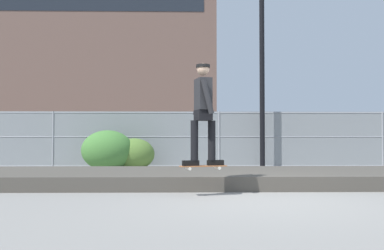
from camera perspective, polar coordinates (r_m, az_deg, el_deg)
The scene contains 11 objects.
ground_plane at distance 6.89m, azimuth 8.80°, elevation -9.99°, with size 120.00×120.00×0.00m, color gray.
gravel_berm at distance 9.27m, azimuth 6.17°, elevation -6.98°, with size 17.33×2.93×0.28m, color #4C473F.
skateboard at distance 7.23m, azimuth 1.51°, elevation -5.58°, with size 0.82×0.39×0.07m.
skater at distance 7.23m, azimuth 1.50°, elevation 2.40°, with size 0.72×0.62×1.75m.
chain_fence at distance 13.97m, azimuth 3.67°, elevation -1.94°, with size 21.81×0.06×1.85m.
street_lamp at distance 14.10m, azimuth 9.38°, elevation 12.49°, with size 0.44×0.44×7.20m.
parked_car_near at distance 16.93m, azimuth -10.00°, elevation -2.19°, with size 4.56×2.27×1.66m.
parked_car_mid at distance 16.58m, azimuth 10.89°, elevation -2.20°, with size 4.55×2.26×1.66m.
library_building at distance 48.16m, azimuth -15.10°, elevation 10.40°, with size 28.85×15.28×22.03m.
shrub_left at distance 13.05m, azimuth -11.30°, elevation -3.36°, with size 1.57×1.29×1.21m.
shrub_center at distance 13.12m, azimuth -7.80°, elevation -3.90°, with size 1.26×1.03×0.97m.
Camera 1 is at (-1.17, -6.71, 1.00)m, focal length 39.64 mm.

